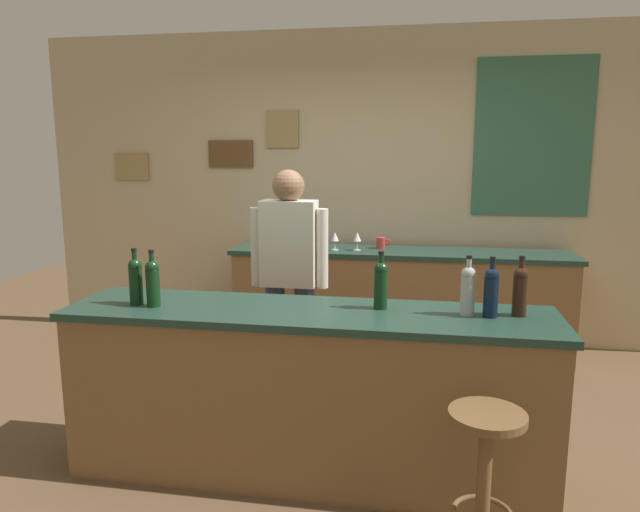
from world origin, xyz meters
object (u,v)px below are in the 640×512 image
at_px(wine_bottle_d, 468,289).
at_px(wine_bottle_e, 491,290).
at_px(wine_bottle_a, 136,279).
at_px(wine_bottle_b, 153,281).
at_px(coffee_mug, 381,243).
at_px(wine_glass_b, 357,237).
at_px(bartender, 289,274).
at_px(wine_bottle_f, 520,289).
at_px(wine_glass_a, 335,237).
at_px(bar_stool, 485,461).
at_px(wine_bottle_c, 381,283).

bearing_deg(wine_bottle_d, wine_bottle_e, -7.92).
xyz_separation_m(wine_bottle_a, wine_bottle_b, (0.11, -0.03, 0.00)).
bearing_deg(coffee_mug, wine_glass_b, -144.49).
bearing_deg(wine_bottle_b, coffee_mug, 64.29).
distance_m(bartender, wine_bottle_e, 1.43).
relative_size(wine_bottle_a, wine_bottle_e, 1.00).
bearing_deg(wine_bottle_f, wine_glass_a, 122.82).
distance_m(bar_stool, wine_bottle_f, 0.89).
relative_size(wine_glass_a, coffee_mug, 1.24).
xyz_separation_m(wine_bottle_a, wine_glass_a, (0.78, 2.01, -0.05)).
height_order(wine_bottle_e, coffee_mug, wine_bottle_e).
height_order(bar_stool, wine_bottle_c, wine_bottle_c).
relative_size(wine_bottle_e, wine_bottle_f, 1.00).
bearing_deg(wine_glass_a, wine_bottle_b, -108.26).
bearing_deg(wine_glass_a, wine_bottle_e, -61.01).
distance_m(wine_bottle_d, wine_glass_a, 2.15).
xyz_separation_m(bar_stool, wine_bottle_b, (-1.68, 0.48, 0.60)).
xyz_separation_m(wine_bottle_b, wine_bottle_e, (1.74, 0.10, 0.00)).
xyz_separation_m(wine_bottle_b, coffee_mug, (1.06, 2.20, -0.11)).
height_order(wine_bottle_b, wine_bottle_c, same).
bearing_deg(wine_bottle_a, wine_glass_b, 64.36).
distance_m(wine_bottle_a, wine_bottle_c, 1.31).
xyz_separation_m(wine_bottle_c, wine_bottle_e, (0.55, -0.06, 0.00)).
bearing_deg(wine_bottle_d, wine_bottle_b, -175.82).
relative_size(wine_bottle_d, wine_glass_b, 1.97).
height_order(bartender, wine_bottle_e, bartender).
bearing_deg(wine_bottle_c, wine_glass_b, 99.95).
relative_size(wine_bottle_b, wine_bottle_e, 1.00).
height_order(bartender, wine_bottle_a, bartender).
xyz_separation_m(wine_bottle_f, wine_glass_a, (-1.22, 1.89, -0.05)).
bearing_deg(wine_glass_a, wine_bottle_d, -63.41).
bearing_deg(wine_bottle_b, wine_bottle_d, 4.18).
xyz_separation_m(bartender, wine_bottle_e, (1.20, -0.76, 0.12)).
height_order(bartender, wine_bottle_d, bartender).
height_order(wine_bottle_e, wine_bottle_f, same).
bearing_deg(bartender, wine_bottle_c, -46.95).
distance_m(wine_bottle_e, coffee_mug, 2.21).
xyz_separation_m(bar_stool, coffee_mug, (-0.63, 2.68, 0.49)).
distance_m(wine_bottle_e, wine_bottle_f, 0.15).
xyz_separation_m(bartender, wine_bottle_b, (-0.54, -0.86, 0.12)).
height_order(bar_stool, wine_bottle_f, wine_bottle_f).
distance_m(bartender, wine_glass_a, 1.18).
height_order(wine_bottle_b, wine_glass_b, wine_bottle_b).
height_order(wine_bottle_d, wine_glass_a, wine_bottle_d).
relative_size(wine_bottle_f, wine_glass_a, 1.97).
height_order(wine_glass_b, coffee_mug, wine_glass_b).
xyz_separation_m(wine_bottle_a, wine_bottle_d, (1.74, 0.09, 0.00)).
distance_m(wine_bottle_c, coffee_mug, 2.04).
height_order(wine_bottle_a, wine_glass_a, wine_bottle_a).
bearing_deg(wine_bottle_d, bar_stool, -85.12).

